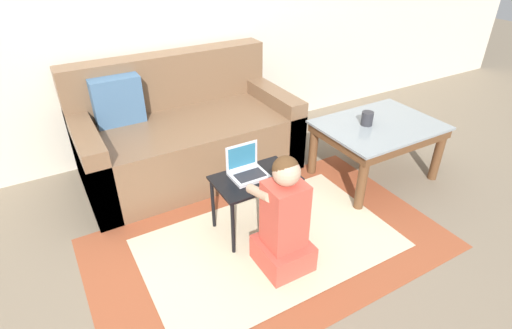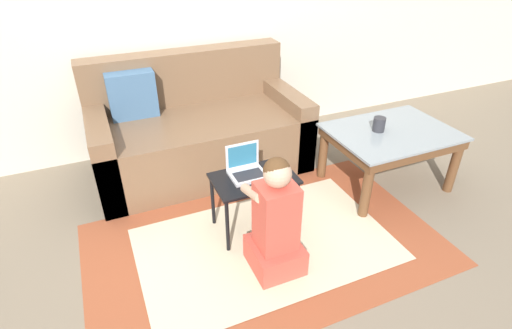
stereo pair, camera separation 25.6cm
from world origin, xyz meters
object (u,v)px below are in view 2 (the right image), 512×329
object	(u,v)px
laptop	(247,170)
cup_on_table	(379,124)
person_seated	(276,224)
coffee_table	(391,139)
couch	(197,131)
laptop_desk	(254,185)
computer_mouse	(277,173)

from	to	relation	value
laptop	cup_on_table	size ratio (longest dim) A/B	2.14
person_seated	coffee_table	bearing A→B (deg)	21.64
coffee_table	person_seated	distance (m)	1.29
coffee_table	person_seated	size ratio (longest dim) A/B	1.21
couch	coffee_table	xyz separation A→B (m)	(1.27, -0.87, 0.08)
coffee_table	cup_on_table	xyz separation A→B (m)	(-0.10, 0.04, 0.13)
couch	cup_on_table	distance (m)	1.45
laptop	person_seated	distance (m)	0.44
coffee_table	cup_on_table	distance (m)	0.17
couch	coffee_table	bearing A→B (deg)	-34.59
laptop_desk	coffee_table	bearing A→B (deg)	4.67
laptop_desk	cup_on_table	size ratio (longest dim) A/B	5.02
person_seated	laptop	bearing A→B (deg)	90.47
person_seated	cup_on_table	size ratio (longest dim) A/B	7.18
laptop_desk	laptop	distance (m)	0.11
couch	laptop_desk	world-z (taller)	couch
laptop_desk	computer_mouse	distance (m)	0.17
couch	person_seated	world-z (taller)	couch
laptop_desk	laptop	size ratio (longest dim) A/B	2.35
coffee_table	laptop	xyz separation A→B (m)	(-1.20, -0.05, 0.05)
couch	computer_mouse	bearing A→B (deg)	-76.13
laptop_desk	laptop	xyz separation A→B (m)	(-0.03, 0.05, 0.09)
laptop	computer_mouse	xyz separation A→B (m)	(0.18, -0.09, -0.02)
laptop_desk	person_seated	size ratio (longest dim) A/B	0.70
coffee_table	laptop_desk	world-z (taller)	coffee_table
cup_on_table	coffee_table	bearing A→B (deg)	-22.72
laptop	computer_mouse	distance (m)	0.20
couch	cup_on_table	size ratio (longest dim) A/B	15.97
computer_mouse	person_seated	world-z (taller)	person_seated
computer_mouse	cup_on_table	size ratio (longest dim) A/B	0.86
couch	cup_on_table	xyz separation A→B (m)	(1.17, -0.83, 0.21)
laptop_desk	cup_on_table	distance (m)	1.09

